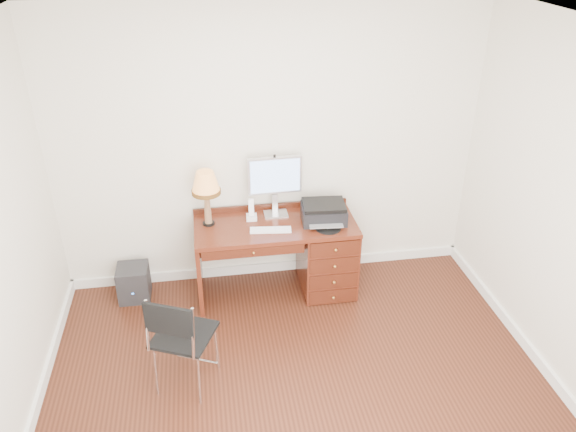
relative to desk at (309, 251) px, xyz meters
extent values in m
plane|color=#32150B|center=(-0.32, -1.40, -0.41)|extent=(4.00, 4.00, 0.00)
plane|color=silver|center=(-0.32, 0.35, 0.94)|extent=(4.00, 0.00, 4.00)
plane|color=white|center=(-0.32, -1.40, 2.29)|extent=(4.00, 4.00, 0.00)
cube|color=white|center=(-0.32, 0.33, -0.36)|extent=(4.00, 0.03, 0.10)
cube|color=white|center=(-2.31, -1.40, -0.36)|extent=(0.03, 3.50, 0.10)
cube|color=white|center=(1.66, -1.40, -0.36)|extent=(0.03, 3.50, 0.10)
cube|color=#572012|center=(-0.32, -0.01, 0.32)|extent=(1.50, 0.65, 0.04)
cube|color=#572012|center=(0.18, -0.01, -0.06)|extent=(0.50, 0.61, 0.71)
cube|color=#572012|center=(-1.05, -0.01, -0.06)|extent=(0.04, 0.61, 0.71)
cube|color=#45190D|center=(-0.56, 0.29, 0.05)|extent=(0.96, 0.03, 0.39)
cube|color=#45190D|center=(-0.56, -0.31, 0.25)|extent=(0.91, 0.03, 0.09)
sphere|color=#BF8C3F|center=(0.18, -0.34, -0.06)|extent=(0.03, 0.03, 0.03)
cube|color=silver|center=(-0.29, 0.17, 0.34)|extent=(0.23, 0.17, 0.02)
cube|color=silver|center=(-0.29, 0.22, 0.44)|extent=(0.05, 0.03, 0.18)
cube|color=silver|center=(-0.29, 0.20, 0.74)|extent=(0.50, 0.05, 0.36)
cube|color=#4C8CF2|center=(-0.29, 0.18, 0.74)|extent=(0.46, 0.02, 0.32)
cube|color=white|center=(-0.38, -0.12, 0.34)|extent=(0.38, 0.15, 0.01)
cylinder|color=black|center=(0.14, -0.17, 0.34)|extent=(0.23, 0.23, 0.01)
ellipsoid|color=white|center=(0.14, -0.17, 0.36)|extent=(0.10, 0.07, 0.04)
cube|color=black|center=(0.13, -0.01, 0.41)|extent=(0.43, 0.35, 0.14)
cube|color=black|center=(0.13, -0.01, 0.50)|extent=(0.41, 0.33, 0.04)
cylinder|color=black|center=(-0.93, 0.09, 0.35)|extent=(0.11, 0.11, 0.02)
cone|color=#946D46|center=(-0.93, 0.09, 0.52)|extent=(0.07, 0.07, 0.32)
cone|color=#DA8B44|center=(-0.93, 0.09, 0.77)|extent=(0.26, 0.26, 0.20)
cylinder|color=#593814|center=(-0.93, 0.09, 0.67)|extent=(0.26, 0.26, 0.04)
cube|color=white|center=(-0.53, 0.12, 0.36)|extent=(0.10, 0.10, 0.04)
cube|color=white|center=(-0.53, 0.12, 0.46)|extent=(0.05, 0.07, 0.17)
cylinder|color=black|center=(0.07, 0.14, 0.38)|extent=(0.07, 0.07, 0.09)
cube|color=black|center=(-1.18, -1.10, 0.06)|extent=(0.55, 0.55, 0.03)
cube|color=black|center=(-1.18, -1.30, 0.35)|extent=(0.35, 0.18, 0.25)
cylinder|color=silver|center=(-1.36, -0.92, -0.18)|extent=(0.02, 0.02, 0.47)
cylinder|color=silver|center=(-1.00, -0.92, -0.18)|extent=(0.02, 0.02, 0.47)
cylinder|color=silver|center=(-1.36, -1.28, -0.18)|extent=(0.02, 0.02, 0.47)
cylinder|color=silver|center=(-1.00, -1.28, -0.18)|extent=(0.02, 0.02, 0.47)
cylinder|color=silver|center=(-1.36, -1.30, 0.27)|extent=(0.02, 0.02, 0.42)
cylinder|color=silver|center=(-1.00, -1.30, 0.27)|extent=(0.02, 0.02, 0.42)
cube|color=black|center=(-1.69, 0.10, -0.24)|extent=(0.29, 0.29, 0.34)
camera|label=1|loc=(-0.93, -4.49, 2.90)|focal=35.00mm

